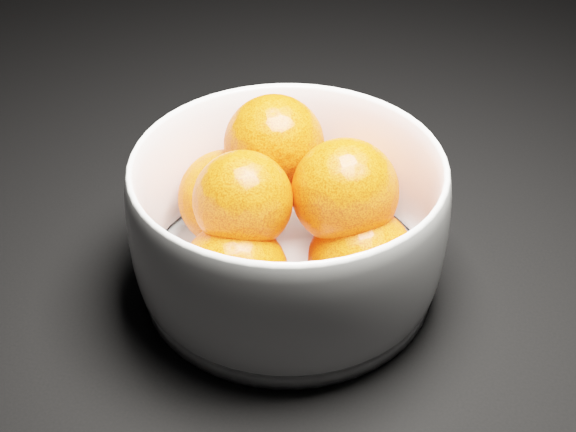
# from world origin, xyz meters

# --- Properties ---
(bowl) EXTENTS (0.23, 0.23, 0.11)m
(bowl) POSITION_xyz_m (-0.25, -0.25, 0.06)
(bowl) COLOR white
(bowl) RESTS_ON ground
(orange_pile) EXTENTS (0.19, 0.19, 0.12)m
(orange_pile) POSITION_xyz_m (-0.25, -0.25, 0.07)
(orange_pile) COLOR #FF470A
(orange_pile) RESTS_ON bowl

